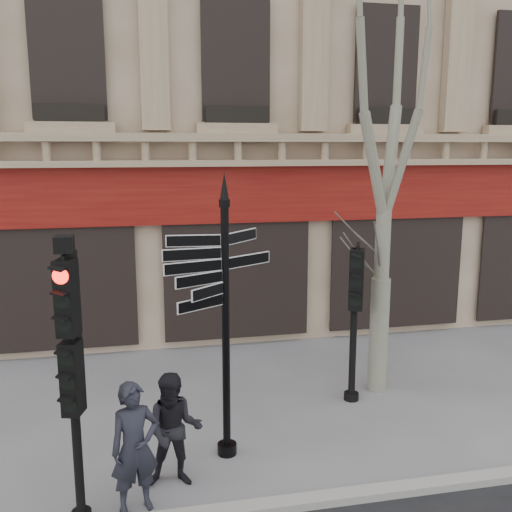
# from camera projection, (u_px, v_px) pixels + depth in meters

# --- Properties ---
(ground) EXTENTS (80.00, 80.00, 0.00)m
(ground) POSITION_uv_depth(u_px,v_px,m) (291.00, 450.00, 8.89)
(ground) COLOR slate
(ground) RESTS_ON ground
(kerb) EXTENTS (80.00, 0.25, 0.12)m
(kerb) POSITION_uv_depth(u_px,v_px,m) (319.00, 500.00, 7.54)
(kerb) COLOR gray
(kerb) RESTS_ON ground
(building) EXTENTS (28.00, 15.52, 18.00)m
(building) POSITION_uv_depth(u_px,v_px,m) (197.00, 16.00, 19.19)
(building) COLOR tan
(building) RESTS_ON ground
(fingerpost) EXTENTS (2.31, 2.31, 4.31)m
(fingerpost) POSITION_uv_depth(u_px,v_px,m) (225.00, 271.00, 8.24)
(fingerpost) COLOR black
(fingerpost) RESTS_ON ground
(traffic_signal_main) EXTENTS (0.47, 0.39, 3.65)m
(traffic_signal_main) POSITION_uv_depth(u_px,v_px,m) (71.00, 347.00, 6.79)
(traffic_signal_main) COLOR black
(traffic_signal_main) RESTS_ON ground
(traffic_signal_secondary) EXTENTS (0.58, 0.51, 2.87)m
(traffic_signal_secondary) POSITION_uv_depth(u_px,v_px,m) (355.00, 296.00, 10.29)
(traffic_signal_secondary) COLOR black
(traffic_signal_secondary) RESTS_ON ground
(plane_tree) EXTENTS (3.23, 3.23, 8.58)m
(plane_tree) POSITION_uv_depth(u_px,v_px,m) (390.00, 67.00, 9.98)
(plane_tree) COLOR gray
(plane_tree) RESTS_ON ground
(pedestrian_a) EXTENTS (0.73, 0.59, 1.75)m
(pedestrian_a) POSITION_uv_depth(u_px,v_px,m) (135.00, 448.00, 7.28)
(pedestrian_a) COLOR #21212C
(pedestrian_a) RESTS_ON ground
(pedestrian_b) EXTENTS (0.86, 0.71, 1.63)m
(pedestrian_b) POSITION_uv_depth(u_px,v_px,m) (174.00, 430.00, 7.85)
(pedestrian_b) COLOR black
(pedestrian_b) RESTS_ON ground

